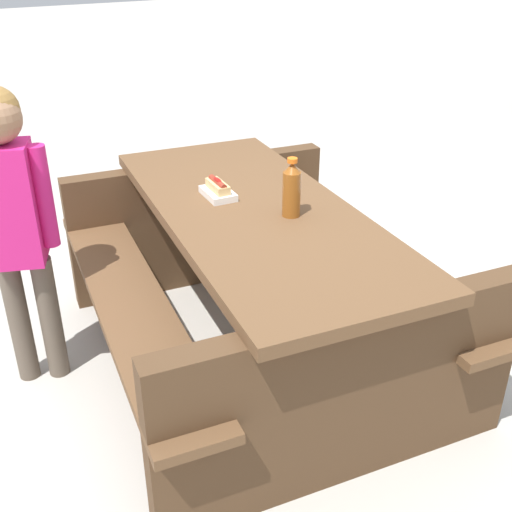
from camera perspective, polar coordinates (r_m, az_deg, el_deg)
The scene contains 5 objects.
ground_plane at distance 2.98m, azimuth -0.00°, elevation -8.94°, with size 30.00×30.00×0.00m, color #B7B2A8.
picnic_table at distance 2.74m, azimuth -0.00°, elevation -1.48°, with size 1.95×1.59×0.75m.
soda_bottle at distance 2.50m, azimuth 3.26°, elevation 6.06°, with size 0.07×0.07×0.24m.
hotdog_tray at distance 2.71m, azimuth -3.49°, elevation 6.02°, with size 0.19×0.12×0.08m.
child_in_coat at distance 2.63m, azimuth -21.30°, elevation 4.29°, with size 0.24×0.30×1.28m.
Camera 1 is at (-2.08, 1.18, 1.79)m, focal length 43.94 mm.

